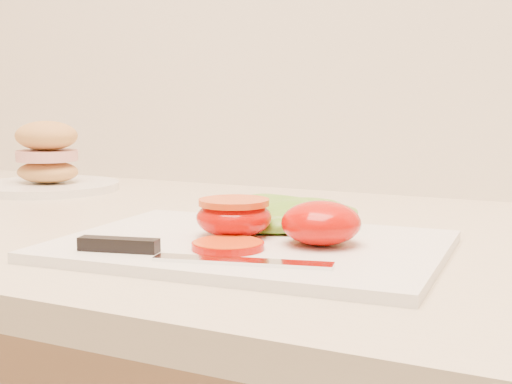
% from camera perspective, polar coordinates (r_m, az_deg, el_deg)
% --- Properties ---
extents(cutting_board, '(0.37, 0.28, 0.01)m').
position_cam_1_polar(cutting_board, '(0.67, -0.38, -4.34)').
color(cutting_board, white).
rests_on(cutting_board, counter).
extents(tomato_half_dome, '(0.07, 0.07, 0.04)m').
position_cam_1_polar(tomato_half_dome, '(0.65, 5.23, -2.48)').
color(tomato_half_dome, '#C50E03').
rests_on(tomato_half_dome, cutting_board).
extents(tomato_half_cut, '(0.07, 0.07, 0.04)m').
position_cam_1_polar(tomato_half_cut, '(0.69, -1.77, -1.92)').
color(tomato_half_cut, '#C50E03').
rests_on(tomato_half_cut, cutting_board).
extents(tomato_slice_0, '(0.06, 0.06, 0.01)m').
position_cam_1_polar(tomato_slice_0, '(0.63, -2.26, -4.29)').
color(tomato_slice_0, '#CF4F16').
rests_on(tomato_slice_0, cutting_board).
extents(lettuce_leaf_0, '(0.16, 0.12, 0.03)m').
position_cam_1_polar(lettuce_leaf_0, '(0.74, 0.75, -1.77)').
color(lettuce_leaf_0, '#599F2A').
rests_on(lettuce_leaf_0, cutting_board).
extents(lettuce_leaf_1, '(0.14, 0.14, 0.03)m').
position_cam_1_polar(lettuce_leaf_1, '(0.73, 4.12, -1.95)').
color(lettuce_leaf_1, '#599F2A').
rests_on(lettuce_leaf_1, cutting_board).
extents(knife, '(0.23, 0.05, 0.01)m').
position_cam_1_polar(knife, '(0.61, -7.29, -4.70)').
color(knife, silver).
rests_on(knife, cutting_board).
extents(sandwich_plate, '(0.21, 0.21, 0.11)m').
position_cam_1_polar(sandwich_plate, '(1.14, -16.34, 1.99)').
color(sandwich_plate, white).
rests_on(sandwich_plate, counter).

